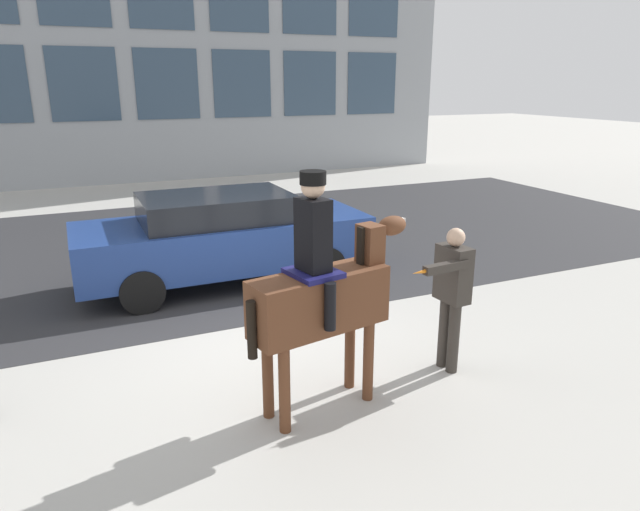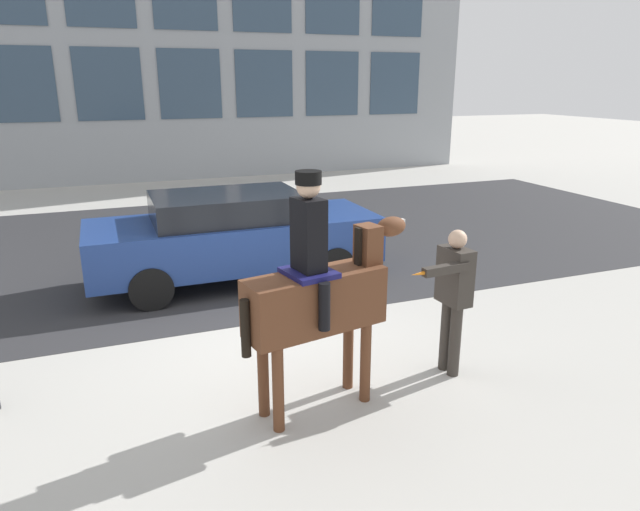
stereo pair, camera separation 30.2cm
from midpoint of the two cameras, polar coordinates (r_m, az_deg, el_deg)
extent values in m
plane|color=#B2AFA8|center=(7.40, -7.02, -8.44)|extent=(80.00, 80.00, 0.00)
cube|color=#2D2D30|center=(11.76, -13.94, 0.94)|extent=(22.43, 8.50, 0.01)
cube|color=#33475B|center=(19.26, -23.00, 15.48)|extent=(1.97, 0.02, 2.16)
cube|color=#33475B|center=(19.50, -15.48, 16.19)|extent=(1.97, 0.02, 2.16)
cube|color=#33475B|center=(20.04, -8.22, 16.62)|extent=(1.97, 0.02, 2.16)
cube|color=#33475B|center=(20.86, -1.41, 16.79)|extent=(1.97, 0.02, 2.16)
cube|color=#33475B|center=(21.93, 4.81, 16.75)|extent=(1.97, 0.02, 2.16)
cube|color=#33475B|center=(21.02, -1.47, 24.16)|extent=(1.97, 0.02, 2.16)
cube|color=#33475B|center=(22.08, 5.00, 23.77)|extent=(1.97, 0.02, 2.16)
cube|color=#59331E|center=(5.47, -1.65, -4.64)|extent=(1.45, 0.70, 0.57)
cylinder|color=#59331E|center=(6.14, 1.57, -9.44)|extent=(0.11, 0.11, 0.86)
cylinder|color=#59331E|center=(5.92, 3.38, -10.51)|extent=(0.11, 0.11, 0.86)
cylinder|color=#59331E|center=(5.67, -6.80, -11.97)|extent=(0.11, 0.11, 0.86)
cylinder|color=#59331E|center=(5.43, -5.21, -13.31)|extent=(0.11, 0.11, 0.86)
cube|color=#59331E|center=(5.68, 3.49, 0.22)|extent=(0.24, 0.28, 0.58)
cube|color=black|center=(5.61, 2.53, 0.21)|extent=(0.05, 0.09, 0.53)
ellipsoid|color=#59331E|center=(5.79, 5.74, 2.98)|extent=(0.37, 0.26, 0.20)
cube|color=silver|center=(5.85, 6.50, 3.31)|extent=(0.13, 0.07, 0.08)
cylinder|color=black|center=(5.17, -8.52, -7.39)|extent=(0.09, 0.09, 0.55)
cube|color=#14144C|center=(5.33, -2.30, -1.75)|extent=(0.50, 0.55, 0.05)
cube|color=black|center=(5.22, -2.35, 2.08)|extent=(0.28, 0.36, 0.68)
sphere|color=#D1A889|center=(5.12, -2.41, 6.92)|extent=(0.22, 0.22, 0.22)
cylinder|color=black|center=(5.11, -2.42, 7.77)|extent=(0.24, 0.24, 0.12)
cylinder|color=black|center=(5.63, -3.76, -3.41)|extent=(0.11, 0.11, 0.46)
cylinder|color=black|center=(5.20, -0.65, -5.13)|extent=(0.11, 0.11, 0.46)
cylinder|color=#332D28|center=(6.58, 11.93, -8.04)|extent=(0.13, 0.13, 0.84)
cylinder|color=#332D28|center=(6.69, 11.03, -7.56)|extent=(0.13, 0.13, 0.84)
cube|color=#332D28|center=(6.37, 11.86, -1.80)|extent=(0.25, 0.42, 0.63)
sphere|color=#D1A889|center=(6.25, 12.09, 1.79)|extent=(0.20, 0.20, 0.20)
cube|color=#332D28|center=(6.01, 11.09, -1.15)|extent=(0.56, 0.14, 0.09)
cone|color=orange|center=(5.80, 8.46, -1.69)|extent=(0.18, 0.06, 0.04)
cube|color=navy|center=(9.34, -10.42, 1.36)|extent=(4.60, 1.71, 0.73)
cube|color=black|center=(9.18, -11.31, 4.73)|extent=(2.30, 1.50, 0.42)
cylinder|color=black|center=(9.16, -0.42, -1.05)|extent=(0.64, 0.21, 0.64)
cylinder|color=black|center=(10.56, -3.84, 1.38)|extent=(0.64, 0.21, 0.64)
cylinder|color=black|center=(8.50, -18.35, -3.44)|extent=(0.64, 0.21, 0.64)
cylinder|color=black|center=(9.99, -19.36, -0.50)|extent=(0.64, 0.21, 0.64)
camera|label=1|loc=(0.15, -91.42, -0.44)|focal=32.00mm
camera|label=2|loc=(0.15, 88.58, 0.44)|focal=32.00mm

